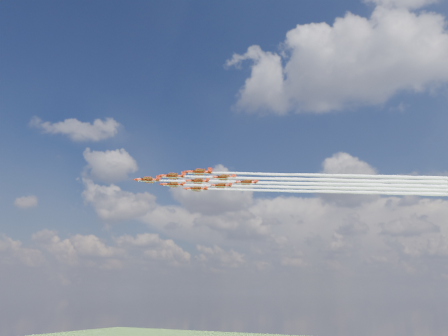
{
  "coord_description": "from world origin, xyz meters",
  "views": [
    {
      "loc": [
        90.08,
        -135.79,
        40.16
      ],
      "look_at": [
        15.86,
        -1.56,
        84.18
      ],
      "focal_mm": 35.0,
      "sensor_mm": 36.0,
      "label": 1
    }
  ],
  "objects": [
    {
      "name": "jet_row4_port",
      "position": [
        69.29,
        33.43,
        80.24
      ],
      "size": [
        112.21,
        78.15,
        2.54
      ],
      "rotation": [
        0.0,
        0.0,
        0.6
      ],
      "color": "#AA2009"
    },
    {
      "name": "jet_tail",
      "position": [
        73.28,
        43.8,
        80.24
      ],
      "size": [
        112.21,
        78.15,
        2.54
      ],
      "rotation": [
        0.0,
        0.0,
        0.6
      ],
      "color": "#AA2009"
    },
    {
      "name": "jet_row3_starb",
      "position": [
        51.05,
        43.81,
        80.24
      ],
      "size": [
        112.21,
        78.15,
        2.54
      ],
      "rotation": [
        0.0,
        0.0,
        0.6
      ],
      "color": "#AA2009"
    },
    {
      "name": "jet_row2_port",
      "position": [
        54.18,
        23.06,
        80.24
      ],
      "size": [
        112.21,
        78.15,
        2.54
      ],
      "rotation": [
        0.0,
        0.0,
        0.6
      ],
      "color": "#AA2009"
    },
    {
      "name": "jet_row3_centre",
      "position": [
        58.17,
        33.43,
        80.24
      ],
      "size": [
        112.21,
        78.15,
        2.54
      ],
      "rotation": [
        0.0,
        0.0,
        0.6
      ],
      "color": "#AA2009"
    },
    {
      "name": "jet_row4_starb",
      "position": [
        62.17,
        43.81,
        80.24
      ],
      "size": [
        112.21,
        78.15,
        2.54
      ],
      "rotation": [
        0.0,
        0.0,
        0.6
      ],
      "color": "#AA2009"
    },
    {
      "name": "jet_lead",
      "position": [
        43.06,
        23.06,
        80.24
      ],
      "size": [
        112.21,
        78.15,
        2.54
      ],
      "rotation": [
        0.0,
        0.0,
        0.6
      ],
      "color": "#AA2009"
    },
    {
      "name": "jet_row3_port",
      "position": [
        65.3,
        23.05,
        80.24
      ],
      "size": [
        112.21,
        78.15,
        2.54
      ],
      "rotation": [
        0.0,
        0.0,
        0.6
      ],
      "color": "#AA2009"
    },
    {
      "name": "jet_row2_starb",
      "position": [
        47.05,
        33.44,
        80.24
      ],
      "size": [
        112.21,
        78.15,
        2.54
      ],
      "rotation": [
        0.0,
        0.0,
        0.6
      ],
      "color": "#AA2009"
    }
  ]
}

